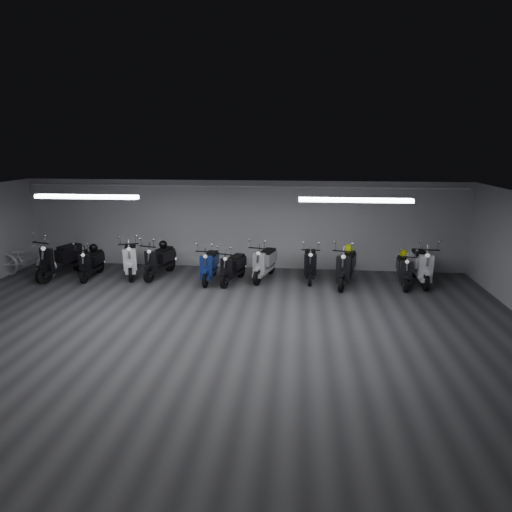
# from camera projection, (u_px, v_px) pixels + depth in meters

# --- Properties ---
(floor) EXTENTS (14.00, 10.00, 0.01)m
(floor) POSITION_uv_depth(u_px,v_px,m) (211.00, 333.00, 9.14)
(floor) COLOR #363639
(floor) RESTS_ON ground
(ceiling) EXTENTS (14.00, 10.00, 0.01)m
(ceiling) POSITION_uv_depth(u_px,v_px,m) (207.00, 201.00, 8.42)
(ceiling) COLOR gray
(ceiling) RESTS_ON ground
(back_wall) EXTENTS (14.00, 0.01, 2.80)m
(back_wall) POSITION_uv_depth(u_px,v_px,m) (241.00, 225.00, 13.59)
(back_wall) COLOR #ABAAAD
(back_wall) RESTS_ON ground
(front_wall) EXTENTS (14.00, 0.01, 2.80)m
(front_wall) POSITION_uv_depth(u_px,v_px,m) (99.00, 424.00, 3.96)
(front_wall) COLOR #ABAAAD
(front_wall) RESTS_ON ground
(fluor_strip_left) EXTENTS (2.40, 0.18, 0.08)m
(fluor_strip_left) POSITION_uv_depth(u_px,v_px,m) (86.00, 197.00, 9.68)
(fluor_strip_left) COLOR white
(fluor_strip_left) RESTS_ON ceiling
(fluor_strip_right) EXTENTS (2.40, 0.18, 0.08)m
(fluor_strip_right) POSITION_uv_depth(u_px,v_px,m) (355.00, 200.00, 9.11)
(fluor_strip_right) COLOR white
(fluor_strip_right) RESTS_ON ceiling
(conduit) EXTENTS (13.60, 0.05, 0.05)m
(conduit) POSITION_uv_depth(u_px,v_px,m) (241.00, 186.00, 13.19)
(conduit) COLOR white
(conduit) RESTS_ON back_wall
(scooter_0) EXTENTS (1.26, 2.11, 1.49)m
(scooter_0) POSITION_uv_depth(u_px,v_px,m) (61.00, 253.00, 12.69)
(scooter_0) COLOR black
(scooter_0) RESTS_ON floor
(scooter_1) EXTENTS (0.59, 1.63, 1.20)m
(scooter_1) POSITION_uv_depth(u_px,v_px,m) (91.00, 258.00, 12.68)
(scooter_1) COLOR black
(scooter_1) RESTS_ON floor
(scooter_2) EXTENTS (1.22, 1.97, 1.40)m
(scooter_2) POSITION_uv_depth(u_px,v_px,m) (130.00, 253.00, 12.87)
(scooter_2) COLOR white
(scooter_2) RESTS_ON floor
(scooter_3) EXTENTS (1.00, 1.87, 1.32)m
(scooter_3) POSITION_uv_depth(u_px,v_px,m) (159.00, 255.00, 12.78)
(scooter_3) COLOR black
(scooter_3) RESTS_ON floor
(scooter_4) EXTENTS (0.60, 1.72, 1.28)m
(scooter_4) POSITION_uv_depth(u_px,v_px,m) (209.00, 260.00, 12.37)
(scooter_4) COLOR navy
(scooter_4) RESTS_ON floor
(scooter_5) EXTENTS (1.00, 1.71, 1.21)m
(scooter_5) POSITION_uv_depth(u_px,v_px,m) (233.00, 262.00, 12.23)
(scooter_5) COLOR black
(scooter_5) RESTS_ON floor
(scooter_6) EXTENTS (1.06, 1.89, 1.34)m
(scooter_6) POSITION_uv_depth(u_px,v_px,m) (265.00, 257.00, 12.54)
(scooter_6) COLOR #B7B7BB
(scooter_6) RESTS_ON floor
(scooter_7) EXTENTS (0.61, 1.75, 1.29)m
(scooter_7) POSITION_uv_depth(u_px,v_px,m) (310.00, 259.00, 12.50)
(scooter_7) COLOR black
(scooter_7) RESTS_ON floor
(scooter_8) EXTENTS (1.11, 1.99, 1.41)m
(scooter_8) POSITION_uv_depth(u_px,v_px,m) (346.00, 261.00, 12.00)
(scooter_8) COLOR black
(scooter_8) RESTS_ON floor
(scooter_9) EXTENTS (0.71, 1.67, 1.21)m
(scooter_9) POSITION_uv_depth(u_px,v_px,m) (404.00, 265.00, 11.98)
(scooter_9) COLOR black
(scooter_9) RESTS_ON floor
(bicycle) EXTENTS (2.13, 0.99, 1.33)m
(bicycle) POSITION_uv_depth(u_px,v_px,m) (26.00, 256.00, 12.76)
(bicycle) COLOR white
(bicycle) RESTS_ON floor
(scooter_10) EXTENTS (0.70, 1.93, 1.42)m
(scooter_10) POSITION_uv_depth(u_px,v_px,m) (422.00, 260.00, 12.14)
(scooter_10) COLOR white
(scooter_10) RESTS_ON floor
(helmet_0) EXTENTS (0.26, 0.26, 0.26)m
(helmet_0) POSITION_uv_depth(u_px,v_px,m) (348.00, 249.00, 12.16)
(helmet_0) COLOR #BFCF0C
(helmet_0) RESTS_ON scooter_8
(helmet_1) EXTENTS (0.25, 0.25, 0.25)m
(helmet_1) POSITION_uv_depth(u_px,v_px,m) (404.00, 254.00, 12.12)
(helmet_1) COLOR #B6C10B
(helmet_1) RESTS_ON scooter_9
(helmet_2) EXTENTS (0.25, 0.25, 0.25)m
(helmet_2) POSITION_uv_depth(u_px,v_px,m) (93.00, 248.00, 12.83)
(helmet_2) COLOR black
(helmet_2) RESTS_ON scooter_1
(helmet_3) EXTENTS (0.25, 0.25, 0.25)m
(helmet_3) POSITION_uv_depth(u_px,v_px,m) (163.00, 244.00, 12.93)
(helmet_3) COLOR black
(helmet_3) RESTS_ON scooter_3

